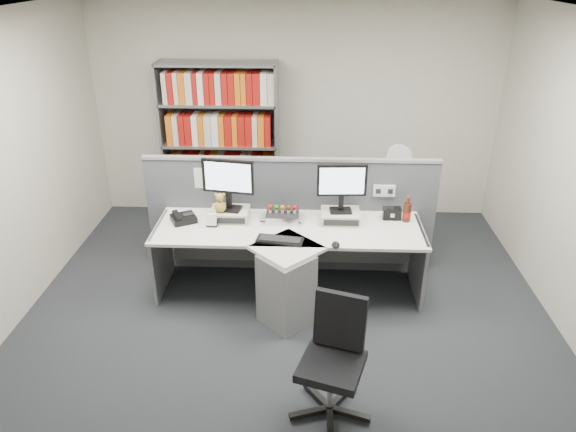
{
  "coord_description": "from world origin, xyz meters",
  "views": [
    {
      "loc": [
        0.18,
        -3.78,
        3.07
      ],
      "look_at": [
        0.0,
        0.65,
        0.92
      ],
      "focal_mm": 33.27,
      "sensor_mm": 36.0,
      "label": 1
    }
  ],
  "objects_px": {
    "shelving_unit": "(221,147)",
    "filing_cabinet": "(393,212)",
    "monitor_right": "(342,184)",
    "desk": "(288,262)",
    "desktop_pc": "(283,216)",
    "office_chair": "(334,355)",
    "speaker": "(392,213)",
    "desk_phone": "(183,218)",
    "desk_fan": "(398,159)",
    "desk_calendar": "(212,221)",
    "keyboard": "(280,240)",
    "mouse": "(336,245)",
    "cola_bottle": "(407,212)",
    "monitor_left": "(228,180)"
  },
  "relations": [
    {
      "from": "speaker",
      "to": "cola_bottle",
      "type": "relative_size",
      "value": 0.68
    },
    {
      "from": "speaker",
      "to": "filing_cabinet",
      "type": "height_order",
      "value": "speaker"
    },
    {
      "from": "monitor_left",
      "to": "filing_cabinet",
      "type": "xyz_separation_m",
      "value": [
        1.8,
        1.02,
        -0.78
      ]
    },
    {
      "from": "monitor_left",
      "to": "shelving_unit",
      "type": "distance_m",
      "value": 1.5
    },
    {
      "from": "desk",
      "to": "monitor_right",
      "type": "relative_size",
      "value": 5.33
    },
    {
      "from": "mouse",
      "to": "filing_cabinet",
      "type": "xyz_separation_m",
      "value": [
        0.76,
        1.56,
        -0.39
      ]
    },
    {
      "from": "desktop_pc",
      "to": "mouse",
      "type": "xyz_separation_m",
      "value": [
        0.51,
        -0.54,
        -0.02
      ]
    },
    {
      "from": "desk_phone",
      "to": "office_chair",
      "type": "height_order",
      "value": "office_chair"
    },
    {
      "from": "desk",
      "to": "mouse",
      "type": "bearing_deg",
      "value": -19.62
    },
    {
      "from": "desktop_pc",
      "to": "desk_calendar",
      "type": "bearing_deg",
      "value": -166.12
    },
    {
      "from": "desk_fan",
      "to": "desk_calendar",
      "type": "bearing_deg",
      "value": -148.62
    },
    {
      "from": "monitor_left",
      "to": "monitor_right",
      "type": "bearing_deg",
      "value": -0.01
    },
    {
      "from": "desk_phone",
      "to": "office_chair",
      "type": "distance_m",
      "value": 2.2
    },
    {
      "from": "desktop_pc",
      "to": "office_chair",
      "type": "height_order",
      "value": "office_chair"
    },
    {
      "from": "desktop_pc",
      "to": "desk_fan",
      "type": "bearing_deg",
      "value": 38.8
    },
    {
      "from": "mouse",
      "to": "cola_bottle",
      "type": "xyz_separation_m",
      "value": [
        0.72,
        0.56,
        0.08
      ]
    },
    {
      "from": "monitor_left",
      "to": "desktop_pc",
      "type": "xyz_separation_m",
      "value": [
        0.53,
        -0.0,
        -0.37
      ]
    },
    {
      "from": "office_chair",
      "to": "desk",
      "type": "bearing_deg",
      "value": 106.31
    },
    {
      "from": "desk_phone",
      "to": "keyboard",
      "type": "bearing_deg",
      "value": -20.71
    },
    {
      "from": "shelving_unit",
      "to": "filing_cabinet",
      "type": "relative_size",
      "value": 2.86
    },
    {
      "from": "speaker",
      "to": "monitor_left",
      "type": "bearing_deg",
      "value": -177.7
    },
    {
      "from": "cola_bottle",
      "to": "monitor_left",
      "type": "bearing_deg",
      "value": -179.45
    },
    {
      "from": "mouse",
      "to": "cola_bottle",
      "type": "distance_m",
      "value": 0.91
    },
    {
      "from": "desk_fan",
      "to": "desk",
      "type": "bearing_deg",
      "value": -130.62
    },
    {
      "from": "monitor_right",
      "to": "keyboard",
      "type": "bearing_deg",
      "value": -141.64
    },
    {
      "from": "desk_calendar",
      "to": "filing_cabinet",
      "type": "relative_size",
      "value": 0.18
    },
    {
      "from": "desktop_pc",
      "to": "speaker",
      "type": "relative_size",
      "value": 1.79
    },
    {
      "from": "desk_phone",
      "to": "cola_bottle",
      "type": "bearing_deg",
      "value": 2.62
    },
    {
      "from": "desk_calendar",
      "to": "shelving_unit",
      "type": "distance_m",
      "value": 1.66
    },
    {
      "from": "desk",
      "to": "desk_phone",
      "type": "bearing_deg",
      "value": 164.05
    },
    {
      "from": "desk_calendar",
      "to": "office_chair",
      "type": "xyz_separation_m",
      "value": [
        1.14,
        -1.55,
        -0.29
      ]
    },
    {
      "from": "cola_bottle",
      "to": "shelving_unit",
      "type": "bearing_deg",
      "value": 144.86
    },
    {
      "from": "shelving_unit",
      "to": "filing_cabinet",
      "type": "xyz_separation_m",
      "value": [
        2.1,
        -0.45,
        -0.63
      ]
    },
    {
      "from": "monitor_right",
      "to": "desk",
      "type": "bearing_deg",
      "value": -142.76
    },
    {
      "from": "monitor_left",
      "to": "desk",
      "type": "bearing_deg",
      "value": -32.8
    },
    {
      "from": "desk_calendar",
      "to": "office_chair",
      "type": "distance_m",
      "value": 1.95
    },
    {
      "from": "desk",
      "to": "keyboard",
      "type": "relative_size",
      "value": 5.79
    },
    {
      "from": "desk",
      "to": "filing_cabinet",
      "type": "distance_m",
      "value": 1.85
    },
    {
      "from": "speaker",
      "to": "cola_bottle",
      "type": "height_order",
      "value": "cola_bottle"
    },
    {
      "from": "desk_calendar",
      "to": "monitor_right",
      "type": "bearing_deg",
      "value": 7.79
    },
    {
      "from": "desktop_pc",
      "to": "desk_fan",
      "type": "distance_m",
      "value": 1.64
    },
    {
      "from": "desk_calendar",
      "to": "speaker",
      "type": "distance_m",
      "value": 1.78
    },
    {
      "from": "monitor_left",
      "to": "desk_calendar",
      "type": "height_order",
      "value": "monitor_left"
    },
    {
      "from": "monitor_right",
      "to": "shelving_unit",
      "type": "bearing_deg",
      "value": 133.79
    },
    {
      "from": "cola_bottle",
      "to": "office_chair",
      "type": "height_order",
      "value": "cola_bottle"
    },
    {
      "from": "desktop_pc",
      "to": "mouse",
      "type": "bearing_deg",
      "value": -46.63
    },
    {
      "from": "desk_phone",
      "to": "desk_fan",
      "type": "xyz_separation_m",
      "value": [
        2.25,
        1.1,
        0.25
      ]
    },
    {
      "from": "monitor_right",
      "to": "speaker",
      "type": "distance_m",
      "value": 0.62
    },
    {
      "from": "desk",
      "to": "desk_phone",
      "type": "relative_size",
      "value": 8.71
    },
    {
      "from": "cola_bottle",
      "to": "speaker",
      "type": "bearing_deg",
      "value": 160.89
    }
  ]
}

